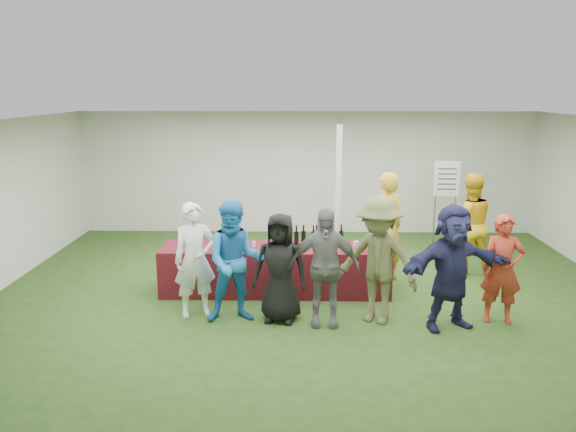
{
  "coord_description": "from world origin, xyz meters",
  "views": [
    {
      "loc": [
        -0.17,
        -8.35,
        3.21
      ],
      "look_at": [
        -0.35,
        0.15,
        1.25
      ],
      "focal_mm": 35.0,
      "sensor_mm": 36.0,
      "label": 1
    }
  ],
  "objects_px": {
    "customer_5": "(452,267)",
    "customer_2": "(280,268)",
    "staff_back": "(469,224)",
    "customer_6": "(502,269)",
    "wine_list_sign": "(446,186)",
    "customer_4": "(378,261)",
    "staff_pourer": "(385,227)",
    "serving_table": "(275,269)",
    "customer_0": "(195,260)",
    "customer_1": "(236,262)",
    "dump_bucket": "(380,246)",
    "customer_3": "(324,267)"
  },
  "relations": [
    {
      "from": "dump_bucket",
      "to": "customer_6",
      "type": "relative_size",
      "value": 0.16
    },
    {
      "from": "wine_list_sign",
      "to": "staff_back",
      "type": "bearing_deg",
      "value": -87.49
    },
    {
      "from": "customer_0",
      "to": "customer_1",
      "type": "bearing_deg",
      "value": -39.0
    },
    {
      "from": "serving_table",
      "to": "customer_1",
      "type": "xyz_separation_m",
      "value": [
        -0.5,
        -1.13,
        0.49
      ]
    },
    {
      "from": "serving_table",
      "to": "customer_5",
      "type": "xyz_separation_m",
      "value": [
        2.42,
        -1.31,
        0.49
      ]
    },
    {
      "from": "dump_bucket",
      "to": "customer_0",
      "type": "bearing_deg",
      "value": -165.19
    },
    {
      "from": "serving_table",
      "to": "customer_0",
      "type": "xyz_separation_m",
      "value": [
        -1.1,
        -0.94,
        0.45
      ]
    },
    {
      "from": "serving_table",
      "to": "dump_bucket",
      "type": "distance_m",
      "value": 1.69
    },
    {
      "from": "dump_bucket",
      "to": "staff_pourer",
      "type": "height_order",
      "value": "staff_pourer"
    },
    {
      "from": "staff_pourer",
      "to": "customer_4",
      "type": "distance_m",
      "value": 1.79
    },
    {
      "from": "customer_1",
      "to": "customer_4",
      "type": "xyz_separation_m",
      "value": [
        1.96,
        -0.0,
        0.03
      ]
    },
    {
      "from": "customer_1",
      "to": "customer_2",
      "type": "relative_size",
      "value": 1.12
    },
    {
      "from": "customer_0",
      "to": "customer_1",
      "type": "height_order",
      "value": "customer_1"
    },
    {
      "from": "customer_0",
      "to": "customer_1",
      "type": "relative_size",
      "value": 0.96
    },
    {
      "from": "customer_1",
      "to": "customer_5",
      "type": "relative_size",
      "value": 1.0
    },
    {
      "from": "customer_4",
      "to": "customer_6",
      "type": "height_order",
      "value": "customer_4"
    },
    {
      "from": "customer_2",
      "to": "staff_back",
      "type": "bearing_deg",
      "value": 43.37
    },
    {
      "from": "staff_back",
      "to": "customer_5",
      "type": "xyz_separation_m",
      "value": [
        -0.92,
        -2.36,
        -0.03
      ]
    },
    {
      "from": "staff_pourer",
      "to": "customer_2",
      "type": "xyz_separation_m",
      "value": [
        -1.7,
        -1.73,
        -0.16
      ]
    },
    {
      "from": "wine_list_sign",
      "to": "customer_0",
      "type": "bearing_deg",
      "value": -142.24
    },
    {
      "from": "customer_4",
      "to": "serving_table",
      "type": "bearing_deg",
      "value": 171.98
    },
    {
      "from": "customer_0",
      "to": "customer_2",
      "type": "height_order",
      "value": "customer_0"
    },
    {
      "from": "wine_list_sign",
      "to": "customer_2",
      "type": "distance_m",
      "value": 4.79
    },
    {
      "from": "serving_table",
      "to": "staff_back",
      "type": "bearing_deg",
      "value": 17.43
    },
    {
      "from": "customer_5",
      "to": "customer_2",
      "type": "bearing_deg",
      "value": 156.93
    },
    {
      "from": "customer_5",
      "to": "customer_6",
      "type": "xyz_separation_m",
      "value": [
        0.75,
        0.21,
        -0.1
      ]
    },
    {
      "from": "serving_table",
      "to": "wine_list_sign",
      "type": "bearing_deg",
      "value": 36.8
    },
    {
      "from": "serving_table",
      "to": "customer_3",
      "type": "height_order",
      "value": "customer_3"
    },
    {
      "from": "staff_back",
      "to": "customer_5",
      "type": "distance_m",
      "value": 2.53
    },
    {
      "from": "serving_table",
      "to": "staff_back",
      "type": "height_order",
      "value": "staff_back"
    },
    {
      "from": "customer_2",
      "to": "customer_5",
      "type": "distance_m",
      "value": 2.31
    },
    {
      "from": "wine_list_sign",
      "to": "customer_4",
      "type": "bearing_deg",
      "value": -116.87
    },
    {
      "from": "wine_list_sign",
      "to": "customer_3",
      "type": "distance_m",
      "value": 4.51
    },
    {
      "from": "customer_2",
      "to": "dump_bucket",
      "type": "bearing_deg",
      "value": 40.28
    },
    {
      "from": "customer_2",
      "to": "customer_3",
      "type": "relative_size",
      "value": 0.93
    },
    {
      "from": "staff_pourer",
      "to": "customer_6",
      "type": "relative_size",
      "value": 1.22
    },
    {
      "from": "customer_2",
      "to": "customer_0",
      "type": "bearing_deg",
      "value": -178.72
    },
    {
      "from": "staff_back",
      "to": "customer_2",
      "type": "height_order",
      "value": "staff_back"
    },
    {
      "from": "customer_0",
      "to": "customer_4",
      "type": "height_order",
      "value": "customer_4"
    },
    {
      "from": "customer_0",
      "to": "wine_list_sign",
      "type": "bearing_deg",
      "value": 16.53
    },
    {
      "from": "wine_list_sign",
      "to": "customer_4",
      "type": "relative_size",
      "value": 1.01
    },
    {
      "from": "customer_1",
      "to": "customer_4",
      "type": "distance_m",
      "value": 1.96
    },
    {
      "from": "serving_table",
      "to": "staff_pourer",
      "type": "bearing_deg",
      "value": 18.87
    },
    {
      "from": "customer_4",
      "to": "customer_5",
      "type": "xyz_separation_m",
      "value": [
        0.96,
        -0.18,
        -0.03
      ]
    },
    {
      "from": "staff_pourer",
      "to": "customer_4",
      "type": "bearing_deg",
      "value": 56.47
    },
    {
      "from": "customer_4",
      "to": "customer_1",
      "type": "bearing_deg",
      "value": -150.26
    },
    {
      "from": "serving_table",
      "to": "customer_5",
      "type": "height_order",
      "value": "customer_5"
    },
    {
      "from": "dump_bucket",
      "to": "staff_pourer",
      "type": "distance_m",
      "value": 0.87
    },
    {
      "from": "customer_4",
      "to": "customer_3",
      "type": "bearing_deg",
      "value": -142.52
    },
    {
      "from": "wine_list_sign",
      "to": "customer_6",
      "type": "distance_m",
      "value": 3.6
    }
  ]
}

